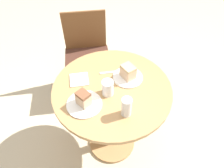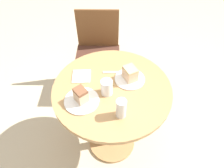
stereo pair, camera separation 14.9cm
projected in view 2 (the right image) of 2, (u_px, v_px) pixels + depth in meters
ground_plane at (112, 142)px, 2.09m from camera, size 8.00×8.00×0.00m
table at (112, 104)px, 1.65m from camera, size 0.84×0.84×0.77m
chair at (98, 52)px, 2.27m from camera, size 0.52×0.49×0.88m
plate_near at (130, 79)px, 1.58m from camera, size 0.22×0.22×0.01m
plate_far at (82, 101)px, 1.44m from camera, size 0.23×0.23×0.01m
cake_slice_near at (130, 74)px, 1.54m from camera, size 0.10×0.12×0.10m
cake_slice_far at (81, 95)px, 1.40m from camera, size 0.10×0.11×0.10m
glass_lemonade at (121, 109)px, 1.32m from camera, size 0.06×0.06×0.14m
glass_water at (107, 88)px, 1.46m from camera, size 0.08×0.08×0.11m
napkin_stack at (81, 76)px, 1.60m from camera, size 0.15×0.15×0.01m
fork at (114, 72)px, 1.63m from camera, size 0.17×0.05×0.00m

